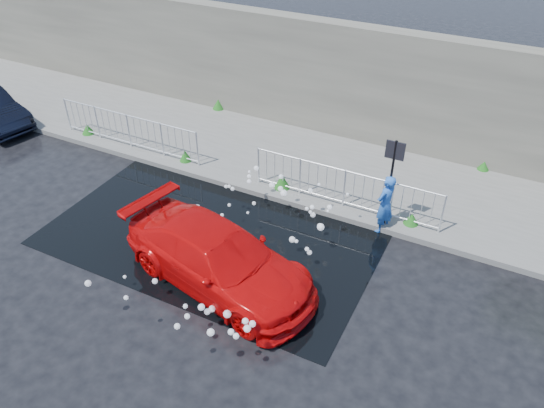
% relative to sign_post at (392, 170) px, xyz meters
% --- Properties ---
extents(ground, '(90.00, 90.00, 0.00)m').
position_rel_sign_post_xyz_m(ground, '(-4.20, -3.10, -1.72)').
color(ground, black).
rests_on(ground, ground).
extents(pavement, '(30.00, 4.00, 0.15)m').
position_rel_sign_post_xyz_m(pavement, '(-4.20, 1.90, -1.65)').
color(pavement, '#5F5F5A').
rests_on(pavement, ground).
extents(curb, '(30.00, 0.25, 0.16)m').
position_rel_sign_post_xyz_m(curb, '(-4.20, -0.10, -1.64)').
color(curb, '#5F5F5A').
rests_on(curb, ground).
extents(retaining_wall, '(30.00, 0.60, 3.50)m').
position_rel_sign_post_xyz_m(retaining_wall, '(-4.20, 4.10, 0.18)').
color(retaining_wall, '#555147').
rests_on(retaining_wall, pavement).
extents(puddle, '(8.00, 5.00, 0.01)m').
position_rel_sign_post_xyz_m(puddle, '(-3.70, -2.10, -1.72)').
color(puddle, black).
rests_on(puddle, ground).
extents(sign_post, '(0.45, 0.06, 2.50)m').
position_rel_sign_post_xyz_m(sign_post, '(0.00, 0.00, 0.00)').
color(sign_post, black).
rests_on(sign_post, ground).
extents(railing_left, '(5.05, 0.05, 1.10)m').
position_rel_sign_post_xyz_m(railing_left, '(-8.20, 0.25, -0.99)').
color(railing_left, silver).
rests_on(railing_left, pavement).
extents(railing_right, '(5.05, 0.05, 1.10)m').
position_rel_sign_post_xyz_m(railing_right, '(-1.20, 0.25, -0.99)').
color(railing_right, silver).
rests_on(railing_right, pavement).
extents(weeds, '(12.17, 3.93, 0.41)m').
position_rel_sign_post_xyz_m(weeds, '(-4.50, 1.33, -1.40)').
color(weeds, '#1E5216').
rests_on(weeds, pavement).
extents(water_spray, '(3.60, 5.58, 0.99)m').
position_rel_sign_post_xyz_m(water_spray, '(-2.29, -2.72, -1.01)').
color(water_spray, white).
rests_on(water_spray, ground).
extents(red_car, '(4.99, 2.87, 1.36)m').
position_rel_sign_post_xyz_m(red_car, '(-2.67, -3.51, -1.04)').
color(red_car, red).
rests_on(red_car, ground).
extents(person, '(0.57, 0.68, 1.59)m').
position_rel_sign_post_xyz_m(person, '(-0.02, -0.10, -0.93)').
color(person, blue).
rests_on(person, ground).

